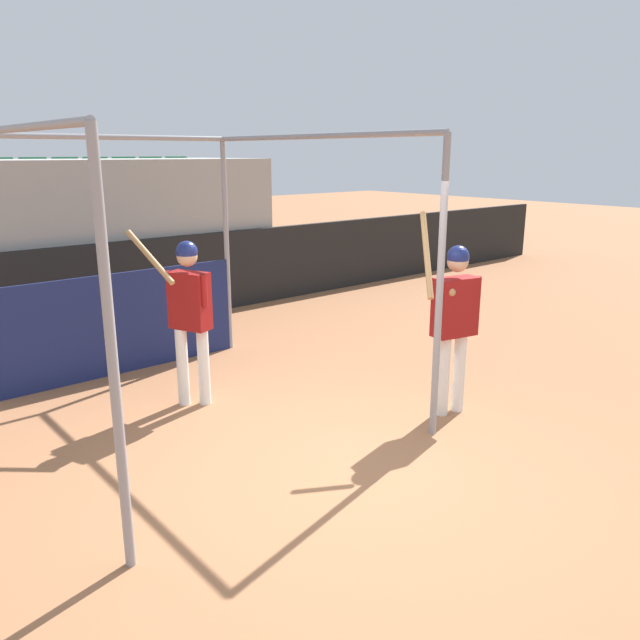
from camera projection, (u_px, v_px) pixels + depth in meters
ground_plane at (350, 473)px, 5.53m from camera, size 60.00×60.00×0.00m
outfield_wall at (92, 289)px, 9.68m from camera, size 24.00×0.12×1.39m
bleacher_section at (60, 240)px, 10.44m from camera, size 7.05×2.40×2.67m
batting_cage at (143, 283)px, 7.20m from camera, size 3.28×3.85×2.96m
player_batter at (189, 307)px, 6.76m from camera, size 0.65×0.76×1.96m
player_waiting at (454, 313)px, 6.52m from camera, size 0.86×0.51×2.17m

